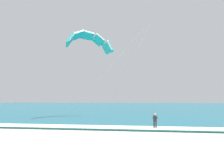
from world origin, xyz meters
TOP-DOWN VIEW (x-y plane):
  - sea at (0.00, 70.93)m, footprint 200.00×120.00m
  - surf_foam at (0.00, 11.93)m, footprint 200.00×2.19m
  - surfboard at (-2.03, 11.94)m, footprint 0.68×1.46m
  - kitesurfer at (-2.02, 11.96)m, footprint 0.58×0.58m
  - kite_primary at (-11.12, 20.67)m, footprint 11.90×11.32m

SIDE VIEW (x-z plane):
  - surfboard at x=-2.03m, z-range -0.02..0.07m
  - sea at x=0.00m, z-range 0.00..0.20m
  - surf_foam at x=0.00m, z-range 0.20..0.24m
  - kitesurfer at x=-2.02m, z-range 0.10..1.79m
  - kite_primary at x=-11.12m, z-range 6.12..18.56m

